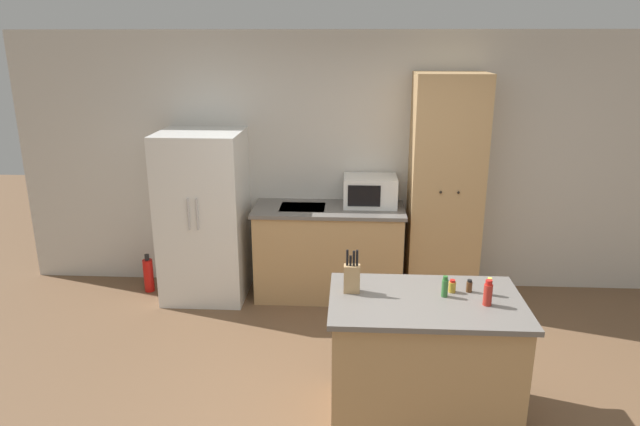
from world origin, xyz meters
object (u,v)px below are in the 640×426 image
Objects in this scene: knife_block at (352,277)px; spice_bottle_short_red at (489,287)px; spice_bottle_tall_dark at (445,287)px; refrigerator at (204,216)px; pantry_cabinet at (445,190)px; microwave at (370,191)px; spice_bottle_pale_salt at (488,293)px; fire_extinguisher at (149,275)px; spice_bottle_amber_oil at (452,286)px; spice_bottle_green_herb at (469,286)px.

knife_block is 0.91m from spice_bottle_short_red.
spice_bottle_tall_dark is at bearing -172.10° from spice_bottle_short_red.
spice_bottle_short_red is (2.37, -1.80, 0.11)m from refrigerator.
pantry_cabinet is 2.12m from knife_block.
spice_bottle_pale_salt is at bearing -71.90° from microwave.
fire_extinguisher is (-2.70, 1.87, -0.78)m from spice_bottle_tall_dark.
spice_bottle_pale_salt is (0.19, -0.18, 0.04)m from spice_bottle_amber_oil.
knife_block is at bearing 170.29° from spice_bottle_pale_salt.
spice_bottle_amber_oil is (0.67, 0.04, -0.06)m from knife_block.
spice_bottle_amber_oil is at bearing 49.54° from spice_bottle_tall_dark.
spice_bottle_green_herb is 3.47m from fire_extinguisher.
spice_bottle_pale_salt is (0.69, -2.11, -0.10)m from microwave.
microwave is 5.99× the size of spice_bottle_green_herb.
microwave is at bearing 84.98° from knife_block.
refrigerator is at bearing -174.57° from microwave.
spice_bottle_tall_dark is 0.20m from spice_bottle_green_herb.
spice_bottle_amber_oil is 0.27m from spice_bottle_pale_salt.
knife_block is 2.90m from fire_extinguisher.
spice_bottle_short_red is at bearing -89.71° from pantry_cabinet.
refrigerator is 2.98m from spice_bottle_short_red.
spice_bottle_tall_dark reaches higher than spice_bottle_amber_oil.
refrigerator is at bearing 139.97° from spice_bottle_pale_salt.
knife_block is at bearing -95.02° from microwave.
fire_extinguisher is (-2.88, 1.78, -0.75)m from spice_bottle_green_herb.
pantry_cabinet is 1.90m from spice_bottle_amber_oil.
refrigerator is 9.75× the size of spice_bottle_pale_salt.
spice_bottle_green_herb reaches higher than fire_extinguisher.
spice_bottle_short_red is at bearing -7.48° from spice_bottle_amber_oil.
pantry_cabinet reaches higher than spice_bottle_pale_salt.
refrigerator is at bearing 142.76° from spice_bottle_short_red.
knife_block is 0.87m from spice_bottle_pale_salt.
spice_bottle_pale_salt is at bearing -40.03° from refrigerator.
refrigerator reaches higher than spice_bottle_tall_dark.
microwave is at bearing 110.54° from spice_bottle_short_red.
refrigerator reaches higher than knife_block.
spice_bottle_tall_dark is 3.37m from fire_extinguisher.
pantry_cabinet is at bearing 64.94° from knife_block.
spice_bottle_pale_salt reaches higher than spice_bottle_amber_oil.
refrigerator is 3.21× the size of microwave.
refrigerator is 2.77m from spice_bottle_tall_dark.
refrigerator is 3.04m from spice_bottle_pale_salt.
spice_bottle_tall_dark is at bearing -130.46° from spice_bottle_amber_oil.
microwave is 1.97m from knife_block.
pantry_cabinet reaches higher than fire_extinguisher.
spice_bottle_green_herb is at bearing -38.05° from refrigerator.
spice_bottle_short_red is 1.39× the size of spice_bottle_green_herb.
spice_bottle_green_herb is at bearing 5.13° from spice_bottle_amber_oil.
spice_bottle_short_red is 0.13m from spice_bottle_green_herb.
spice_bottle_green_herb is (2.25, -1.76, 0.10)m from refrigerator.
spice_bottle_tall_dark is 0.84× the size of spice_bottle_pale_salt.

